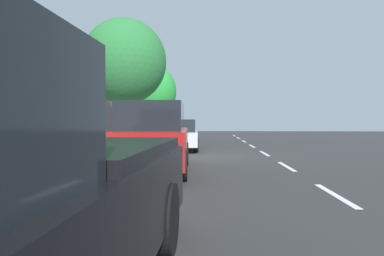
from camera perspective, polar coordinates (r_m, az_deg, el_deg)
The scene contains 12 objects.
ground at distance 14.20m, azimuth 1.78°, elevation -4.70°, with size 61.18×61.18×0.00m, color #2F2F2F.
sidewalk at distance 14.79m, azimuth -13.89°, elevation -4.20°, with size 3.18×38.24×0.15m, color #A9939A.
curb_edge at distance 14.41m, azimuth -7.50°, elevation -4.32°, with size 0.16×38.24×0.15m, color gray.
lane_stripe_centre at distance 15.62m, azimuth 11.97°, elevation -4.16°, with size 0.14×35.80×0.01m.
lane_stripe_bike_edge at distance 14.23m, azimuth -1.64°, elevation -4.67°, with size 0.12×38.24×0.01m, color white.
building_facade at distance 15.38m, azimuth -20.57°, elevation 5.46°, with size 0.50×38.24×5.24m, color slate.
parked_sedan_silver_nearest at distance 17.04m, azimuth -2.06°, elevation -1.14°, with size 1.95×4.46×1.52m.
parked_suv_red_second at distance 9.90m, azimuth -6.39°, elevation -1.42°, with size 2.13×4.78×1.99m.
bicycle_at_curb at distance 23.18m, azimuth -2.53°, elevation -1.35°, with size 1.78×0.46×0.80m.
cyclist_with_backpack at distance 23.63m, azimuth -2.98°, elevation 0.33°, with size 0.44×0.62×1.74m.
street_tree_near_cyclist at distance 22.79m, azimuth -6.78°, elevation 6.04°, with size 3.28×3.28×5.00m.
street_tree_mid_block at distance 15.73m, azimuth -11.16°, elevation 10.76°, with size 3.69×3.69×5.83m.
Camera 1 is at (-0.17, 14.12, 1.52)m, focal length 32.00 mm.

